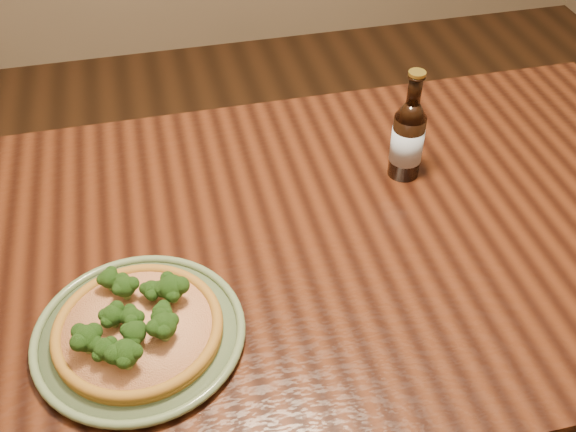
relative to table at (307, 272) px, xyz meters
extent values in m
cube|color=#3F1B0D|center=(0.00, 0.00, 0.07)|extent=(1.60, 0.90, 0.04)
cylinder|color=#3F1B0D|center=(0.73, 0.38, -0.30)|extent=(0.07, 0.07, 0.71)
cylinder|color=#637953|center=(-0.31, -0.16, 0.10)|extent=(0.30, 0.30, 0.01)
torus|color=#637953|center=(-0.31, -0.16, 0.11)|extent=(0.33, 0.33, 0.01)
torus|color=#637953|center=(-0.31, -0.16, 0.10)|extent=(0.26, 0.26, 0.01)
cylinder|color=#A57125|center=(-0.31, -0.16, 0.11)|extent=(0.26, 0.26, 0.01)
torus|color=#A57125|center=(-0.31, -0.16, 0.12)|extent=(0.26, 0.26, 0.02)
cylinder|color=beige|center=(-0.31, -0.16, 0.12)|extent=(0.23, 0.23, 0.01)
sphere|color=#2D591B|center=(-0.27, -0.19, 0.15)|extent=(0.05, 0.05, 0.04)
sphere|color=#2D591B|center=(-0.32, -0.16, 0.14)|extent=(0.03, 0.03, 0.03)
sphere|color=#2D591B|center=(-0.28, -0.11, 0.14)|extent=(0.04, 0.04, 0.03)
sphere|color=#2D591B|center=(-0.33, -0.23, 0.15)|extent=(0.04, 0.04, 0.04)
sphere|color=#2D591B|center=(-0.25, -0.12, 0.15)|extent=(0.04, 0.04, 0.04)
sphere|color=#2D591B|center=(-0.31, -0.19, 0.15)|extent=(0.05, 0.05, 0.03)
sphere|color=#2D591B|center=(-0.34, -0.07, 0.15)|extent=(0.04, 0.04, 0.03)
sphere|color=#2D591B|center=(-0.38, -0.19, 0.15)|extent=(0.06, 0.06, 0.04)
sphere|color=#2D591B|center=(-0.34, -0.15, 0.15)|extent=(0.04, 0.04, 0.03)
sphere|color=#2D591B|center=(-0.32, -0.10, 0.15)|extent=(0.04, 0.04, 0.03)
sphere|color=#2D591B|center=(-0.36, -0.21, 0.15)|extent=(0.05, 0.05, 0.03)
sphere|color=#2D591B|center=(-0.27, -0.16, 0.14)|extent=(0.04, 0.04, 0.03)
cylinder|color=black|center=(0.23, 0.13, 0.16)|extent=(0.06, 0.06, 0.13)
cone|color=black|center=(0.23, 0.13, 0.24)|extent=(0.06, 0.06, 0.03)
cylinder|color=black|center=(0.23, 0.13, 0.29)|extent=(0.03, 0.03, 0.06)
torus|color=black|center=(0.23, 0.13, 0.31)|extent=(0.03, 0.03, 0.00)
cylinder|color=#A58C33|center=(0.23, 0.13, 0.32)|extent=(0.03, 0.03, 0.01)
cylinder|color=silver|center=(0.23, 0.13, 0.16)|extent=(0.06, 0.06, 0.07)
camera|label=1|loc=(-0.24, -0.84, 0.94)|focal=42.00mm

